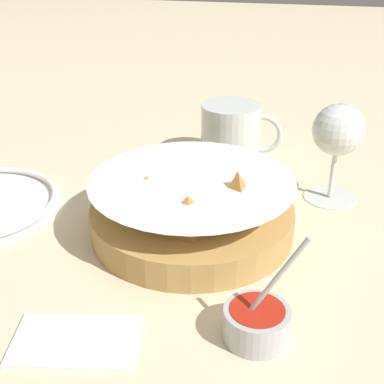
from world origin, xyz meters
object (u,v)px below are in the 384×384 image
(wine_glass, at_px, (338,134))
(sauce_cup, at_px, (257,321))
(beer_mug, at_px, (231,135))
(food_basket, at_px, (192,209))

(wine_glass, bearing_deg, sauce_cup, -103.63)
(sauce_cup, xyz_separation_m, beer_mug, (-0.09, 0.42, 0.02))
(wine_glass, bearing_deg, beer_mug, 146.37)
(sauce_cup, distance_m, beer_mug, 0.42)
(wine_glass, relative_size, beer_mug, 1.05)
(food_basket, bearing_deg, beer_mug, 86.62)
(food_basket, xyz_separation_m, sauce_cup, (0.10, -0.18, -0.01))
(food_basket, relative_size, beer_mug, 1.93)
(beer_mug, bearing_deg, wine_glass, -33.63)
(sauce_cup, xyz_separation_m, wine_glass, (0.07, 0.31, 0.08))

